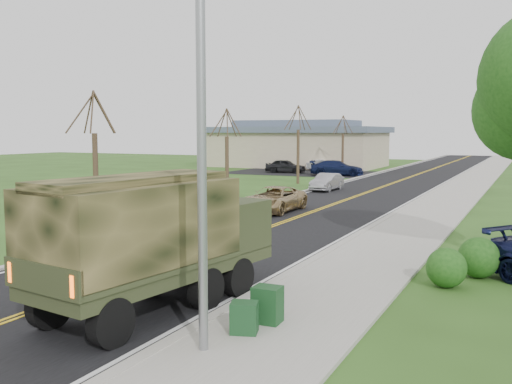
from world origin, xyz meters
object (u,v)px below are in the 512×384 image
Objects in this scene: utility_box_near at (267,304)px; utility_box_far at (244,318)px; sedan_silver at (327,182)px; military_truck at (153,233)px; suv_champagne at (274,199)px.

utility_box_near is 1.23× the size of utility_box_far.
military_truck is at bearing -76.93° from sedan_silver.
sedan_silver is 4.74× the size of utility_box_near.
military_truck is 17.24m from suv_champagne.
utility_box_near is 0.82m from utility_box_far.
military_truck is 8.50× the size of utility_box_near.
suv_champagne reaches higher than utility_box_far.
suv_champagne reaches higher than sedan_silver.
suv_champagne is 7.45× the size of utility_box_far.
sedan_silver is at bearing 108.98° from military_truck.
suv_champagne reaches higher than utility_box_near.
military_truck is at bearing -75.15° from suv_champagne.
sedan_silver is at bearing 87.84° from utility_box_far.
suv_champagne is (-4.42, 16.62, -1.20)m from military_truck.
suv_champagne is 6.05× the size of utility_box_near.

